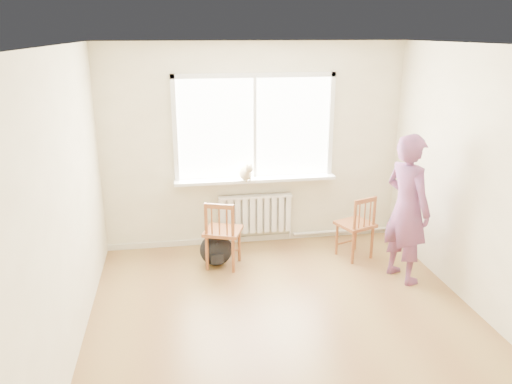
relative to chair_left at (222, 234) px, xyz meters
name	(u,v)px	position (x,y,z in m)	size (l,w,h in m)	color
floor	(291,330)	(0.52, -1.50, -0.44)	(4.50, 4.50, 0.00)	olive
ceiling	(298,46)	(0.52, -1.50, 2.26)	(4.50, 4.50, 0.00)	white
back_wall	(254,147)	(0.52, 0.75, 0.91)	(4.00, 0.01, 2.70)	beige
window	(255,124)	(0.52, 0.73, 1.22)	(2.12, 0.05, 1.42)	white
windowsill	(256,179)	(0.52, 0.64, 0.49)	(2.15, 0.22, 0.04)	white
radiator	(255,213)	(0.52, 0.66, 0.00)	(1.00, 0.12, 0.55)	white
heating_pipe	(341,231)	(1.77, 0.69, -0.36)	(0.04, 0.04, 1.40)	silver
baseboard	(254,238)	(0.52, 0.74, -0.40)	(4.00, 0.03, 0.08)	beige
chair_left	(222,234)	(0.00, 0.00, 0.00)	(0.55, 0.54, 0.87)	brown
chair_right	(358,227)	(1.74, -0.01, -0.01)	(0.53, 0.52, 0.85)	brown
person	(407,209)	(2.07, -0.63, 0.43)	(0.64, 0.42, 1.75)	#C3415C
cat	(246,173)	(0.38, 0.56, 0.61)	(0.23, 0.37, 0.25)	beige
backpack	(216,250)	(-0.07, 0.08, -0.24)	(0.41, 0.31, 0.41)	black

